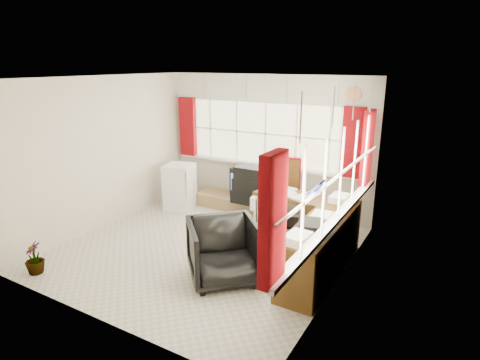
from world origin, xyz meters
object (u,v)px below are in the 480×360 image
at_px(desk_lamp, 281,177).
at_px(mini_fridge, 180,187).
at_px(tv_bench, 233,202).
at_px(crt_tv, 250,182).
at_px(office_chair, 224,251).
at_px(radiator, 266,220).
at_px(desk, 292,212).
at_px(credenza, 322,246).
at_px(task_chair, 286,189).

height_order(desk_lamp, mini_fridge, desk_lamp).
relative_size(tv_bench, crt_tv, 1.93).
relative_size(office_chair, radiator, 1.40).
height_order(office_chair, radiator, office_chair).
height_order(office_chair, crt_tv, office_chair).
xyz_separation_m(desk, radiator, (-0.33, -0.25, -0.12)).
height_order(radiator, mini_fridge, mini_fridge).
distance_m(office_chair, crt_tv, 2.66).
bearing_deg(radiator, tv_bench, 144.65).
relative_size(desk_lamp, credenza, 0.19).
bearing_deg(desk, task_chair, 125.21).
height_order(task_chair, office_chair, task_chair).
bearing_deg(radiator, office_chair, -84.44).
bearing_deg(task_chair, credenza, -51.14).
bearing_deg(credenza, mini_fridge, 162.23).
bearing_deg(tv_bench, crt_tv, 27.99).
xyz_separation_m(task_chair, radiator, (-0.03, -0.68, -0.35)).
relative_size(radiator, tv_bench, 0.44).
bearing_deg(office_chair, desk, 40.03).
height_order(desk, office_chair, office_chair).
height_order(crt_tv, mini_fridge, mini_fridge).
xyz_separation_m(task_chair, credenza, (1.14, -1.42, -0.21)).
distance_m(desk, crt_tv, 1.35).
xyz_separation_m(desk_lamp, task_chair, (-0.13, 0.50, -0.34)).
distance_m(task_chair, credenza, 1.83).
bearing_deg(office_chair, task_chair, 49.12).
relative_size(desk_lamp, task_chair, 0.34).
distance_m(desk_lamp, mini_fridge, 2.20).
distance_m(desk_lamp, credenza, 1.47).
bearing_deg(desk_lamp, radiator, -131.27).
bearing_deg(tv_bench, desk_lamp, -25.50).
relative_size(task_chair, radiator, 1.82).
xyz_separation_m(tv_bench, mini_fridge, (-0.86, -0.51, 0.30)).
distance_m(radiator, crt_tv, 1.28).
height_order(desk, radiator, desk).
distance_m(desk, mini_fridge, 2.31).
height_order(task_chair, radiator, task_chair).
distance_m(task_chair, radiator, 0.77).
distance_m(tv_bench, crt_tv, 0.51).
height_order(credenza, crt_tv, credenza).
relative_size(office_chair, crt_tv, 1.20).
distance_m(desk_lamp, radiator, 0.73).
bearing_deg(tv_bench, mini_fridge, -149.34).
bearing_deg(office_chair, credenza, -6.05).
height_order(desk_lamp, office_chair, desk_lamp).
height_order(desk, mini_fridge, mini_fridge).
bearing_deg(office_chair, crt_tv, 67.44).
bearing_deg(mini_fridge, task_chair, 11.55).
bearing_deg(radiator, task_chair, 87.62).
relative_size(desk, tv_bench, 0.88).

